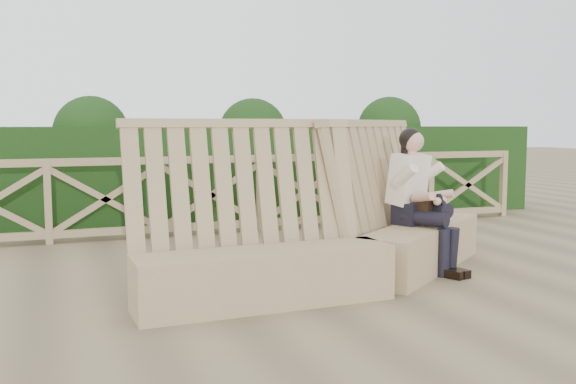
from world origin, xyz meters
name	(u,v)px	position (x,y,z in m)	size (l,w,h in m)	color
ground	(307,296)	(0.00, 0.00, 0.00)	(60.00, 60.00, 0.00)	brown
bench	(346,242)	(0.53, 0.29, 0.41)	(4.16, 2.06, 1.61)	#907B52
woman	(419,194)	(1.51, 0.57, 0.80)	(0.61, 0.96, 1.50)	black
guardrail	(211,195)	(0.00, 3.50, 0.55)	(10.10, 0.09, 1.10)	#8D7852
hedge	(192,175)	(0.00, 4.70, 0.75)	(12.00, 1.20, 1.50)	black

